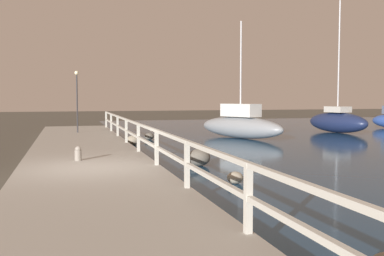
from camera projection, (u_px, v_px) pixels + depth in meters
name	position (u px, v px, depth m)	size (l,w,h in m)	color
ground_plane	(90.00, 180.00, 11.96)	(120.00, 120.00, 0.00)	#4C473D
dock_walkway	(90.00, 174.00, 11.95)	(3.80, 36.00, 0.33)	#9E998E
railing	(157.00, 141.00, 12.37)	(0.10, 32.50, 0.99)	beige
boulder_mid_strip	(235.00, 178.00, 11.43)	(0.41, 0.37, 0.31)	gray
boulder_far_strip	(133.00, 140.00, 20.66)	(0.60, 0.54, 0.45)	gray
boulder_downstream	(199.00, 157.00, 14.35)	(0.74, 0.67, 0.56)	#666056
boulder_near_dock	(149.00, 136.00, 23.15)	(0.48, 0.44, 0.36)	#666056
mooring_bollard	(78.00, 153.00, 13.29)	(0.21, 0.21, 0.43)	gray
dock_lamp	(77.00, 90.00, 23.62)	(0.23, 0.23, 3.26)	#2D2D33
sailboat_navy	(337.00, 121.00, 27.81)	(2.40, 4.74, 8.09)	#192347
sailboat_gray	(240.00, 125.00, 24.07)	(3.55, 5.81, 6.21)	gray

